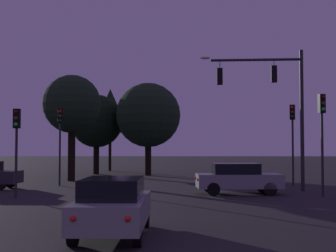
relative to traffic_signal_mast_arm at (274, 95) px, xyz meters
The scene contains 12 objects.
ground_plane 9.39m from the traffic_signal_mast_arm, 133.74° to the left, with size 168.00×168.00×0.00m, color black.
traffic_signal_mast_arm is the anchor object (origin of this frame).
traffic_light_corner_left 12.70m from the traffic_signal_mast_arm, 167.46° to the left, with size 0.35×0.38×4.62m.
traffic_light_corner_right 3.60m from the traffic_signal_mast_arm, 57.49° to the right, with size 0.35×0.38×4.84m.
traffic_light_median 13.28m from the traffic_signal_mast_arm, 163.03° to the right, with size 0.31×0.36×4.08m.
traffic_light_far_side 4.06m from the traffic_signal_mast_arm, 62.58° to the left, with size 0.36×0.39×4.87m.
car_nearside_lane 14.97m from the traffic_signal_mast_arm, 117.97° to the right, with size 1.76×4.18×1.52m.
car_crossing_left 5.17m from the traffic_signal_mast_arm, 140.02° to the right, with size 4.28×2.02×1.52m.
tree_behind_sign 23.28m from the traffic_signal_mast_arm, 120.96° to the left, with size 3.84×3.84×7.96m.
tree_left_far 14.22m from the traffic_signal_mast_arm, 151.77° to the left, with size 4.00×4.00×7.28m.
tree_center_horizon 19.07m from the traffic_signal_mast_arm, 130.16° to the left, with size 4.52×4.52×6.79m.
tree_right_cluster 15.11m from the traffic_signal_mast_arm, 120.83° to the left, with size 5.27×5.27×7.56m.
Camera 1 is at (0.57, -6.10, 2.34)m, focal length 49.79 mm.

